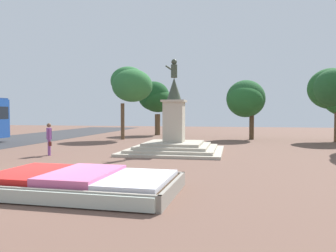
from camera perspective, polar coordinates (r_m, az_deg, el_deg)
name	(u,v)px	position (r m, az deg, el deg)	size (l,w,h in m)	color
ground_plane	(35,181)	(12.04, -22.09, -8.79)	(88.40, 88.40, 0.00)	brown
flower_planter	(80,183)	(9.88, -15.01, -9.57)	(5.55, 3.33, 0.60)	#38281C
statue_monument	(174,139)	(18.99, 1.06, -2.22)	(5.57, 5.57, 5.37)	#B4AA95
pedestrian_with_handbag	(49,137)	(18.65, -20.00, -1.84)	(0.53, 0.61, 1.73)	#8C4C99
park_tree_far_left	(131,84)	(28.73, -6.53, 7.27)	(3.80, 3.49, 6.33)	brown
park_tree_far_right	(156,98)	(33.91, -2.15, 4.82)	(3.64, 3.44, 5.52)	brown
park_tree_street_side	(245,100)	(28.84, 13.34, 4.51)	(3.31, 3.83, 5.10)	#4C3823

